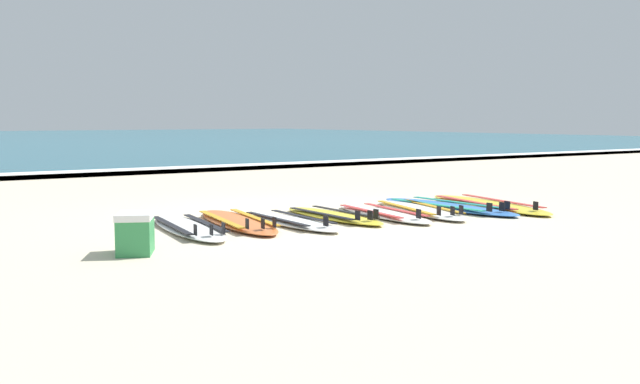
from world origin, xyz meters
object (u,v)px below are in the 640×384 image
object	(u,v)px
surfboard_2	(290,221)
surfboard_7	(488,204)
surfboard_1	(237,221)
surfboard_5	(419,210)
surfboard_4	(383,213)
cooler_box	(135,233)
surfboard_0	(188,227)
surfboard_6	(447,206)
surfboard_3	(333,216)

from	to	relation	value
surfboard_2	surfboard_7	distance (m)	3.19
surfboard_2	surfboard_1	bearing A→B (deg)	149.86
surfboard_5	surfboard_4	bearing A→B (deg)	-177.68
cooler_box	surfboard_7	bearing A→B (deg)	7.53
surfboard_0	cooler_box	world-z (taller)	cooler_box
surfboard_1	surfboard_6	distance (m)	3.08
surfboard_6	surfboard_0	bearing A→B (deg)	177.41
surfboard_4	cooler_box	world-z (taller)	cooler_box
surfboard_6	surfboard_3	bearing A→B (deg)	177.33
surfboard_7	surfboard_2	bearing A→B (deg)	177.83
surfboard_0	cooler_box	xyz separation A→B (m)	(-0.96, -1.01, 0.16)
surfboard_5	surfboard_0	bearing A→B (deg)	175.85
surfboard_2	surfboard_5	bearing A→B (deg)	-1.31
surfboard_7	cooler_box	distance (m)	5.38
surfboard_7	surfboard_0	bearing A→B (deg)	176.01
surfboard_2	surfboard_3	world-z (taller)	same
surfboard_2	surfboard_5	distance (m)	1.97
surfboard_0	surfboard_1	distance (m)	0.68
surfboard_5	cooler_box	size ratio (longest dim) A/B	4.20
surfboard_2	surfboard_7	world-z (taller)	same
surfboard_4	surfboard_5	world-z (taller)	same
surfboard_2	surfboard_6	bearing A→B (deg)	0.37
surfboard_2	surfboard_4	world-z (taller)	same
surfboard_5	surfboard_6	bearing A→B (deg)	6.18
surfboard_4	cooler_box	xyz separation A→B (m)	(-3.49, -0.75, 0.16)
surfboard_1	surfboard_4	distance (m)	1.90
surfboard_7	surfboard_4	bearing A→B (deg)	178.45
surfboard_1	surfboard_3	distance (m)	1.24
surfboard_0	surfboard_1	bearing A→B (deg)	10.38
surfboard_2	surfboard_4	bearing A→B (deg)	-3.03
surfboard_5	cooler_box	distance (m)	4.20
surfboard_2	surfboard_6	xyz separation A→B (m)	(2.54, 0.02, 0.00)
surfboard_1	cooler_box	world-z (taller)	cooler_box
surfboard_5	surfboard_6	world-z (taller)	same
surfboard_0	surfboard_6	size ratio (longest dim) A/B	0.88
surfboard_3	surfboard_6	world-z (taller)	same
surfboard_0	surfboard_7	xyz separation A→B (m)	(4.38, -0.31, -0.00)
surfboard_0	surfboard_3	size ratio (longest dim) A/B	1.13
surfboard_2	surfboard_5	xyz separation A→B (m)	(1.97, -0.05, 0.00)
cooler_box	surfboard_6	bearing A→B (deg)	10.18
surfboard_0	surfboard_3	world-z (taller)	same
surfboard_0	surfboard_2	xyz separation A→B (m)	(1.19, -0.18, -0.00)
surfboard_0	surfboard_6	world-z (taller)	same
surfboard_0	surfboard_2	distance (m)	1.21
surfboard_1	surfboard_3	size ratio (longest dim) A/B	1.19
surfboard_6	cooler_box	world-z (taller)	cooler_box
surfboard_0	surfboard_4	distance (m)	2.54
surfboard_0	surfboard_7	distance (m)	4.39
surfboard_2	surfboard_4	xyz separation A→B (m)	(1.34, -0.07, -0.00)
surfboard_3	surfboard_4	xyz separation A→B (m)	(0.65, -0.17, -0.00)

